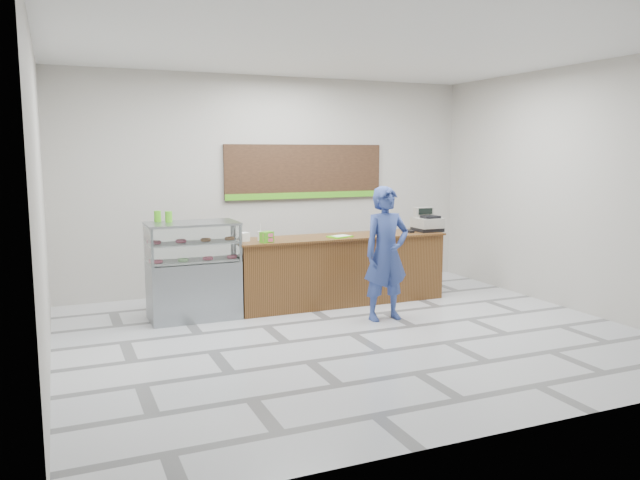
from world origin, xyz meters
name	(u,v)px	position (x,y,z in m)	size (l,w,h in m)	color
floor	(352,334)	(0.00, 0.00, 0.00)	(7.00, 7.00, 0.00)	silver
back_wall	(274,184)	(0.00, 3.00, 1.75)	(7.00, 7.00, 0.00)	#B5AFA6
ceiling	(354,47)	(0.00, 0.00, 3.50)	(7.00, 7.00, 0.00)	silver
sales_counter	(340,269)	(0.55, 1.55, 0.52)	(3.26, 0.76, 1.03)	brown
display_case	(193,270)	(-1.67, 1.55, 0.67)	(1.22, 0.72, 1.33)	gray
menu_board	(305,172)	(0.55, 2.96, 1.93)	(2.80, 0.06, 0.90)	black
cash_register	(427,222)	(2.05, 1.52, 1.17)	(0.39, 0.41, 0.37)	black
card_terminal	(410,231)	(1.71, 1.47, 1.05)	(0.08, 0.16, 0.04)	black
serving_tray	(340,236)	(0.48, 1.42, 1.04)	(0.38, 0.32, 0.02)	#52D90B
napkin_box	(243,237)	(-0.95, 1.56, 1.09)	(0.14, 0.14, 0.12)	white
straw_cup	(261,236)	(-0.70, 1.53, 1.09)	(0.09, 0.09, 0.13)	silver
promo_box	(267,237)	(-0.69, 1.31, 1.11)	(0.17, 0.11, 0.15)	#4DAF1B
donut_decal	(345,237)	(0.56, 1.40, 1.03)	(0.17, 0.17, 0.00)	#E65472
green_cup_left	(158,216)	(-2.08, 1.82, 1.40)	(0.10, 0.10, 0.15)	#4DAF1B
green_cup_right	(169,217)	(-1.95, 1.69, 1.40)	(0.10, 0.10, 0.15)	#4DAF1B
customer	(386,254)	(0.73, 0.46, 0.91)	(0.66, 0.44, 1.82)	navy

